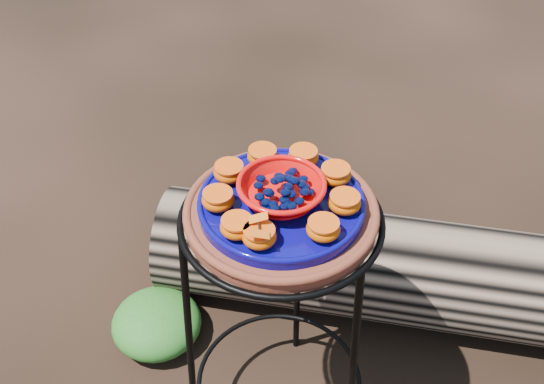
% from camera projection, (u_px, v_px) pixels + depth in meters
% --- Properties ---
extents(plant_stand, '(0.44, 0.44, 0.70)m').
position_uv_depth(plant_stand, '(280.00, 331.00, 1.55)').
color(plant_stand, black).
rests_on(plant_stand, ground).
extents(terracotta_saucer, '(0.37, 0.37, 0.03)m').
position_uv_depth(terracotta_saucer, '(281.00, 214.00, 1.31)').
color(terracotta_saucer, '#552D13').
rests_on(terracotta_saucer, plant_stand).
extents(cobalt_plate, '(0.32, 0.32, 0.02)m').
position_uv_depth(cobalt_plate, '(281.00, 205.00, 1.29)').
color(cobalt_plate, '#080346').
rests_on(cobalt_plate, terracotta_saucer).
extents(red_bowl, '(0.16, 0.16, 0.04)m').
position_uv_depth(red_bowl, '(281.00, 192.00, 1.27)').
color(red_bowl, red).
rests_on(red_bowl, cobalt_plate).
extents(glass_gems, '(0.12, 0.12, 0.02)m').
position_uv_depth(glass_gems, '(282.00, 178.00, 1.25)').
color(glass_gems, black).
rests_on(glass_gems, red_bowl).
extents(orange_half_0, '(0.06, 0.06, 0.03)m').
position_uv_depth(orange_half_0, '(259.00, 236.00, 1.19)').
color(orange_half_0, '#A83A01').
rests_on(orange_half_0, cobalt_plate).
extents(orange_half_1, '(0.06, 0.06, 0.03)m').
position_uv_depth(orange_half_1, '(323.00, 229.00, 1.20)').
color(orange_half_1, '#A83A01').
rests_on(orange_half_1, cobalt_plate).
extents(orange_half_2, '(0.06, 0.06, 0.03)m').
position_uv_depth(orange_half_2, '(344.00, 203.00, 1.26)').
color(orange_half_2, '#A83A01').
rests_on(orange_half_2, cobalt_plate).
extents(orange_half_3, '(0.06, 0.06, 0.03)m').
position_uv_depth(orange_half_3, '(335.00, 175.00, 1.32)').
color(orange_half_3, '#A83A01').
rests_on(orange_half_3, cobalt_plate).
extents(orange_half_4, '(0.06, 0.06, 0.03)m').
position_uv_depth(orange_half_4, '(303.00, 157.00, 1.36)').
color(orange_half_4, '#A83A01').
rests_on(orange_half_4, cobalt_plate).
extents(orange_half_5, '(0.06, 0.06, 0.03)m').
position_uv_depth(orange_half_5, '(263.00, 156.00, 1.36)').
color(orange_half_5, '#A83A01').
rests_on(orange_half_5, cobalt_plate).
extents(orange_half_6, '(0.06, 0.06, 0.03)m').
position_uv_depth(orange_half_6, '(229.00, 172.00, 1.32)').
color(orange_half_6, '#A83A01').
rests_on(orange_half_6, cobalt_plate).
extents(orange_half_7, '(0.06, 0.06, 0.03)m').
position_uv_depth(orange_half_7, '(218.00, 200.00, 1.26)').
color(orange_half_7, '#A83A01').
rests_on(orange_half_7, cobalt_plate).
extents(orange_half_8, '(0.06, 0.06, 0.03)m').
position_uv_depth(orange_half_8, '(237.00, 227.00, 1.21)').
color(orange_half_8, '#A83A01').
rests_on(orange_half_8, cobalt_plate).
extents(butterfly, '(0.08, 0.07, 0.01)m').
position_uv_depth(butterfly, '(259.00, 227.00, 1.17)').
color(butterfly, '#D95B12').
rests_on(butterfly, orange_half_0).
extents(driftwood_log, '(1.67, 0.50, 0.31)m').
position_uv_depth(driftwood_log, '(446.00, 277.00, 1.93)').
color(driftwood_log, black).
rests_on(driftwood_log, ground).
extents(foliage_left, '(0.25, 0.25, 0.13)m').
position_uv_depth(foliage_left, '(156.00, 322.00, 1.92)').
color(foliage_left, '#1E501C').
rests_on(foliage_left, ground).
extents(foliage_back, '(0.32, 0.32, 0.16)m').
position_uv_depth(foliage_back, '(258.00, 241.00, 2.14)').
color(foliage_back, '#1E501C').
rests_on(foliage_back, ground).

